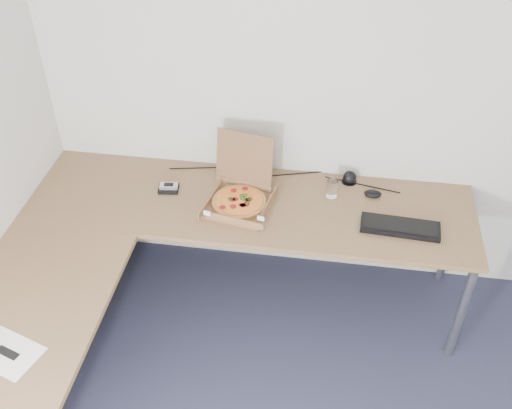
% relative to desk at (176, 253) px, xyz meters
% --- Properties ---
extents(room_shell, '(3.50, 3.50, 2.50)m').
position_rel_desk_xyz_m(room_shell, '(0.82, -0.97, 0.55)').
color(room_shell, silver).
rests_on(room_shell, ground).
extents(desk, '(2.50, 2.20, 0.73)m').
position_rel_desk_xyz_m(desk, '(0.00, 0.00, 0.00)').
color(desk, olive).
rests_on(desk, ground).
extents(pizza_box, '(0.34, 0.39, 0.34)m').
position_rel_desk_xyz_m(pizza_box, '(0.27, 0.41, 0.07)').
color(pizza_box, '#8B603E').
rests_on(pizza_box, desk).
extents(drinking_glass, '(0.06, 0.06, 0.11)m').
position_rel_desk_xyz_m(drinking_glass, '(0.77, 0.56, 0.08)').
color(drinking_glass, white).
rests_on(drinking_glass, desk).
extents(keyboard, '(0.43, 0.17, 0.03)m').
position_rel_desk_xyz_m(keyboard, '(1.15, 0.32, 0.04)').
color(keyboard, black).
rests_on(keyboard, desk).
extents(mouse, '(0.10, 0.07, 0.04)m').
position_rel_desk_xyz_m(mouse, '(1.00, 0.59, 0.05)').
color(mouse, black).
rests_on(mouse, desk).
extents(wallet, '(0.13, 0.11, 0.02)m').
position_rel_desk_xyz_m(wallet, '(-0.16, 0.48, 0.04)').
color(wallet, black).
rests_on(wallet, desk).
extents(phone, '(0.11, 0.07, 0.02)m').
position_rel_desk_xyz_m(phone, '(-0.16, 0.47, 0.06)').
color(phone, '#B2B5BA').
rests_on(phone, wallet).
extents(paper_sheet, '(0.32, 0.27, 0.00)m').
position_rel_desk_xyz_m(paper_sheet, '(-0.55, -0.74, 0.03)').
color(paper_sheet, white).
rests_on(paper_sheet, desk).
extents(dome_speaker, '(0.09, 0.09, 0.08)m').
position_rel_desk_xyz_m(dome_speaker, '(0.87, 0.71, 0.07)').
color(dome_speaker, black).
rests_on(dome_speaker, desk).
extents(cable_bundle, '(0.66, 0.14, 0.01)m').
position_rel_desk_xyz_m(cable_bundle, '(0.45, 0.71, 0.03)').
color(cable_bundle, black).
rests_on(cable_bundle, desk).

